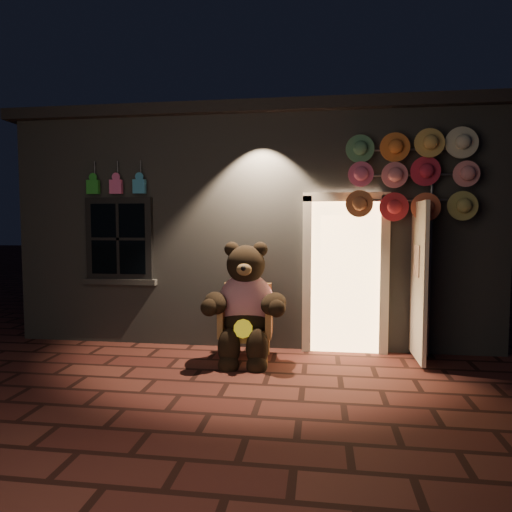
# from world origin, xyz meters

# --- Properties ---
(ground) EXTENTS (60.00, 60.00, 0.00)m
(ground) POSITION_xyz_m (0.00, 0.00, 0.00)
(ground) COLOR #582921
(ground) RESTS_ON ground
(shop_building) EXTENTS (7.30, 5.95, 3.51)m
(shop_building) POSITION_xyz_m (0.00, 3.99, 1.74)
(shop_building) COLOR slate
(shop_building) RESTS_ON ground
(wicker_armchair) EXTENTS (0.71, 0.64, 0.97)m
(wicker_armchair) POSITION_xyz_m (0.06, 0.98, 0.48)
(wicker_armchair) COLOR #AE8843
(wicker_armchair) RESTS_ON ground
(teddy_bear) EXTENTS (1.17, 0.93, 1.61)m
(teddy_bear) POSITION_xyz_m (0.07, 0.85, 0.73)
(teddy_bear) COLOR #AE122F
(teddy_bear) RESTS_ON ground
(hat_rack) EXTENTS (1.68, 0.22, 2.97)m
(hat_rack) POSITION_xyz_m (2.16, 1.27, 2.38)
(hat_rack) COLOR #59595E
(hat_rack) RESTS_ON ground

